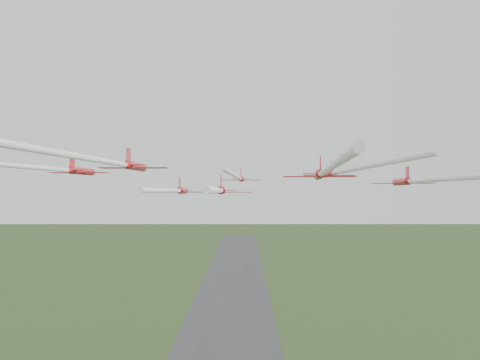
{
  "coord_description": "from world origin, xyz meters",
  "views": [
    {
      "loc": [
        6.1,
        -101.22,
        54.12
      ],
      "look_at": [
        5.38,
        -3.22,
        56.0
      ],
      "focal_mm": 45.0,
      "sensor_mm": 36.0,
      "label": 1
    }
  ],
  "objects_px": {
    "jet_row3_mid": "(220,190)",
    "jet_row4_left": "(92,159)",
    "jet_row4_right": "(324,172)",
    "jet_row3_right": "(419,181)",
    "jet_lead": "(238,177)",
    "jet_row2_left": "(176,191)",
    "jet_row3_left": "(37,167)",
    "jet_row2_right": "(345,171)"
  },
  "relations": [
    {
      "from": "jet_row3_left",
      "to": "jet_row3_right",
      "type": "bearing_deg",
      "value": 11.68
    },
    {
      "from": "jet_row4_right",
      "to": "jet_row2_right",
      "type": "bearing_deg",
      "value": 80.06
    },
    {
      "from": "jet_lead",
      "to": "jet_row4_right",
      "type": "bearing_deg",
      "value": -73.17
    },
    {
      "from": "jet_row2_right",
      "to": "jet_row2_left",
      "type": "bearing_deg",
      "value": 157.93
    },
    {
      "from": "jet_row3_mid",
      "to": "jet_row4_right",
      "type": "bearing_deg",
      "value": -54.78
    },
    {
      "from": "jet_row3_left",
      "to": "jet_row3_mid",
      "type": "xyz_separation_m",
      "value": [
        23.08,
        4.01,
        -2.91
      ]
    },
    {
      "from": "jet_row4_left",
      "to": "jet_row4_right",
      "type": "xyz_separation_m",
      "value": [
        23.66,
        3.96,
        -1.16
      ]
    },
    {
      "from": "jet_lead",
      "to": "jet_row3_right",
      "type": "relative_size",
      "value": 1.23
    },
    {
      "from": "jet_row3_mid",
      "to": "jet_row4_left",
      "type": "height_order",
      "value": "jet_row4_left"
    },
    {
      "from": "jet_lead",
      "to": "jet_row2_right",
      "type": "distance_m",
      "value": 19.7
    },
    {
      "from": "jet_lead",
      "to": "jet_row4_left",
      "type": "bearing_deg",
      "value": -108.13
    },
    {
      "from": "jet_lead",
      "to": "jet_row3_mid",
      "type": "xyz_separation_m",
      "value": [
        -2.27,
        -19.06,
        -2.24
      ]
    },
    {
      "from": "jet_lead",
      "to": "jet_row2_right",
      "type": "xyz_separation_m",
      "value": [
        15.64,
        -11.96,
        0.61
      ]
    },
    {
      "from": "jet_row3_left",
      "to": "jet_row3_right",
      "type": "xyz_separation_m",
      "value": [
        49.81,
        4.68,
        -1.58
      ]
    },
    {
      "from": "jet_row4_right",
      "to": "jet_row2_left",
      "type": "bearing_deg",
      "value": 125.01
    },
    {
      "from": "jet_row2_right",
      "to": "jet_row3_mid",
      "type": "height_order",
      "value": "jet_row2_right"
    },
    {
      "from": "jet_row4_right",
      "to": "jet_row3_left",
      "type": "bearing_deg",
      "value": 165.64
    },
    {
      "from": "jet_lead",
      "to": "jet_row4_right",
      "type": "height_order",
      "value": "jet_lead"
    },
    {
      "from": "jet_row3_mid",
      "to": "jet_row4_left",
      "type": "relative_size",
      "value": 0.81
    },
    {
      "from": "jet_row2_left",
      "to": "jet_row2_right",
      "type": "xyz_separation_m",
      "value": [
        25.74,
        -10.48,
        2.83
      ]
    },
    {
      "from": "jet_row4_left",
      "to": "jet_row3_mid",
      "type": "bearing_deg",
      "value": 62.64
    },
    {
      "from": "jet_row2_left",
      "to": "jet_row3_right",
      "type": "height_order",
      "value": "jet_row3_right"
    },
    {
      "from": "jet_row3_left",
      "to": "jet_row3_mid",
      "type": "height_order",
      "value": "jet_row3_left"
    },
    {
      "from": "jet_row3_mid",
      "to": "jet_row3_right",
      "type": "height_order",
      "value": "jet_row3_right"
    },
    {
      "from": "jet_row3_mid",
      "to": "jet_row3_left",
      "type": "bearing_deg",
      "value": -170.95
    },
    {
      "from": "jet_lead",
      "to": "jet_row2_right",
      "type": "relative_size",
      "value": 0.92
    },
    {
      "from": "jet_row2_left",
      "to": "jet_row3_left",
      "type": "distance_m",
      "value": 26.59
    },
    {
      "from": "jet_row3_right",
      "to": "jet_row4_left",
      "type": "relative_size",
      "value": 0.72
    },
    {
      "from": "jet_lead",
      "to": "jet_row2_left",
      "type": "bearing_deg",
      "value": -169.86
    },
    {
      "from": "jet_row2_left",
      "to": "jet_row3_left",
      "type": "xyz_separation_m",
      "value": [
        -15.25,
        -21.58,
        2.89
      ]
    },
    {
      "from": "jet_row4_right",
      "to": "jet_row3_right",
      "type": "bearing_deg",
      "value": 53.21
    },
    {
      "from": "jet_row2_left",
      "to": "jet_lead",
      "type": "bearing_deg",
      "value": 8.75
    },
    {
      "from": "jet_lead",
      "to": "jet_row3_left",
      "type": "xyz_separation_m",
      "value": [
        -25.35,
        -23.07,
        0.67
      ]
    },
    {
      "from": "jet_row4_left",
      "to": "jet_row2_left",
      "type": "bearing_deg",
      "value": 87.08
    },
    {
      "from": "jet_row3_left",
      "to": "jet_row3_right",
      "type": "distance_m",
      "value": 50.06
    },
    {
      "from": "jet_lead",
      "to": "jet_row2_left",
      "type": "height_order",
      "value": "jet_lead"
    },
    {
      "from": "jet_row4_right",
      "to": "jet_row3_mid",
      "type": "bearing_deg",
      "value": 130.9
    },
    {
      "from": "jet_row4_left",
      "to": "jet_row3_left",
      "type": "bearing_deg",
      "value": 128.0
    },
    {
      "from": "jet_row4_right",
      "to": "jet_lead",
      "type": "bearing_deg",
      "value": 109.95
    },
    {
      "from": "jet_row4_left",
      "to": "jet_row3_right",
      "type": "bearing_deg",
      "value": 31.54
    },
    {
      "from": "jet_row2_right",
      "to": "jet_row3_left",
      "type": "xyz_separation_m",
      "value": [
        -40.98,
        -11.11,
        0.06
      ]
    },
    {
      "from": "jet_row2_right",
      "to": "jet_row3_left",
      "type": "distance_m",
      "value": 42.46
    }
  ]
}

